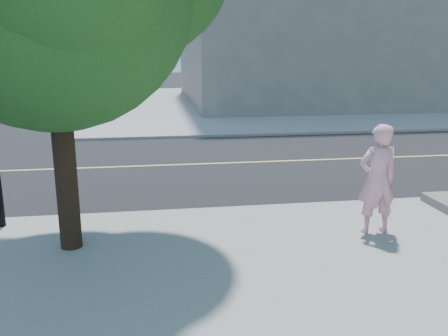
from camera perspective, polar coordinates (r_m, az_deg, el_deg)
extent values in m
plane|color=black|center=(10.44, -22.21, -6.02)|extent=(140.00, 140.00, 0.00)
cube|color=black|center=(14.67, -18.30, -0.09)|extent=(140.00, 9.00, 0.01)
cube|color=gray|center=(33.11, 10.83, 7.89)|extent=(29.00, 25.00, 0.12)
imported|color=pink|center=(8.95, 17.98, -1.32)|extent=(0.76, 0.52, 2.02)
cylinder|color=black|center=(8.12, -18.78, 2.88)|extent=(0.36, 0.36, 3.61)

